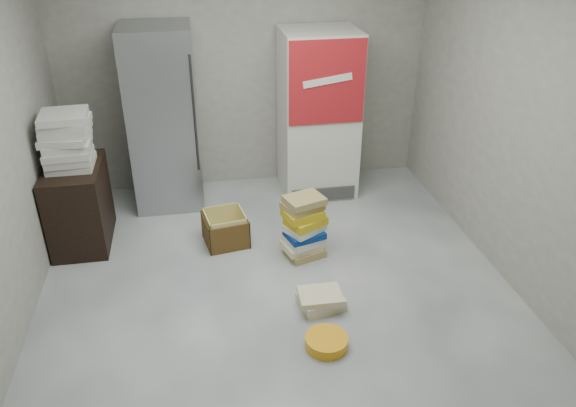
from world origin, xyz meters
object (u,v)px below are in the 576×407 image
(wood_shelf, at_px, (79,205))
(cardboard_box, at_px, (226,230))
(phonebook_stack_main, at_px, (304,227))
(steel_fridge, at_px, (163,119))
(coke_cooler, at_px, (318,114))

(wood_shelf, bearing_deg, cardboard_box, -11.07)
(phonebook_stack_main, relative_size, cardboard_box, 1.36)
(wood_shelf, relative_size, phonebook_stack_main, 1.29)
(steel_fridge, bearing_deg, cardboard_box, -62.26)
(wood_shelf, distance_m, phonebook_stack_main, 2.15)
(wood_shelf, distance_m, cardboard_box, 1.40)
(steel_fridge, relative_size, wood_shelf, 2.37)
(steel_fridge, xyz_separation_m, coke_cooler, (1.65, -0.01, -0.05))
(coke_cooler, relative_size, phonebook_stack_main, 2.91)
(steel_fridge, xyz_separation_m, wood_shelf, (-0.83, -0.73, -0.55))
(coke_cooler, height_order, wood_shelf, coke_cooler)
(coke_cooler, bearing_deg, cardboard_box, -138.72)
(wood_shelf, height_order, phonebook_stack_main, wood_shelf)
(steel_fridge, bearing_deg, phonebook_stack_main, -47.84)
(cardboard_box, bearing_deg, phonebook_stack_main, -36.25)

